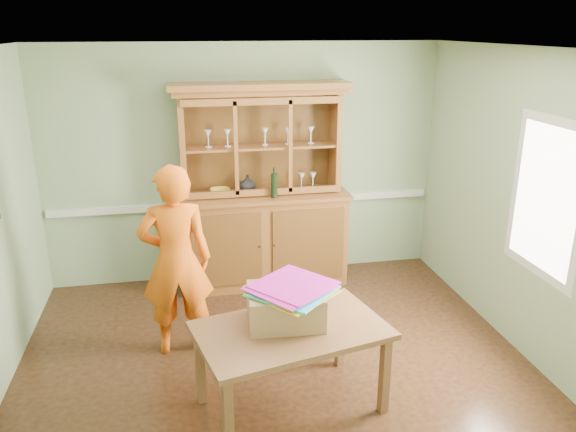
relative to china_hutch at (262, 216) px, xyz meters
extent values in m
plane|color=#4B2E18|center=(-0.16, -1.74, -0.80)|extent=(4.50, 4.50, 0.00)
plane|color=white|center=(-0.16, -1.74, 1.90)|extent=(4.50, 4.50, 0.00)
plane|color=gray|center=(-0.16, 0.26, 0.55)|extent=(4.50, 0.00, 4.50)
plane|color=gray|center=(2.09, -1.74, 0.55)|extent=(0.00, 4.00, 4.00)
plane|color=gray|center=(-0.16, -3.74, 0.55)|extent=(4.50, 0.00, 4.50)
cube|color=silver|center=(-0.16, 0.23, 0.10)|extent=(4.41, 0.05, 0.08)
cube|color=silver|center=(2.07, -2.04, 0.70)|extent=(0.03, 0.96, 1.36)
cube|color=white|center=(2.07, -2.04, 0.70)|extent=(0.01, 0.80, 1.20)
cube|color=#935927|center=(0.00, -0.02, -0.28)|extent=(1.86, 0.57, 1.03)
cube|color=#935927|center=(0.00, -0.03, 0.25)|extent=(1.92, 0.63, 0.04)
cube|color=brown|center=(0.00, 0.24, 0.82)|extent=(1.76, 0.04, 1.09)
cube|color=#935927|center=(-0.85, 0.06, 0.82)|extent=(0.06, 0.39, 1.09)
cube|color=#935927|center=(0.85, 0.06, 0.82)|extent=(0.06, 0.39, 1.09)
cube|color=#935927|center=(0.00, 0.06, 1.39)|extent=(1.86, 0.46, 0.06)
cube|color=#935927|center=(0.00, 0.04, 1.45)|extent=(1.95, 0.50, 0.06)
cube|color=#935927|center=(0.00, 0.06, 0.79)|extent=(1.64, 0.34, 0.03)
imported|color=#B2B2B7|center=(-0.15, 0.06, 0.37)|extent=(0.19, 0.19, 0.20)
imported|color=gold|center=(-0.46, 0.06, 0.30)|extent=(0.22, 0.22, 0.05)
cylinder|color=black|center=(0.11, -0.21, 0.44)|extent=(0.07, 0.07, 0.33)
cube|color=brown|center=(-0.14, -2.34, -0.12)|extent=(1.56, 1.14, 0.05)
cube|color=brown|center=(-0.67, -2.82, -0.47)|extent=(0.08, 0.08, 0.66)
cube|color=brown|center=(-0.83, -2.14, -0.47)|extent=(0.08, 0.08, 0.66)
cube|color=brown|center=(0.55, -2.53, -0.47)|extent=(0.08, 0.08, 0.66)
cube|color=brown|center=(0.40, -1.86, -0.47)|extent=(0.08, 0.08, 0.66)
cube|color=#A37454|center=(-0.16, -2.24, 0.03)|extent=(0.60, 0.49, 0.26)
cube|color=yellow|center=(-0.13, -2.27, 0.17)|extent=(0.73, 0.73, 0.01)
cube|color=green|center=(-0.13, -2.27, 0.18)|extent=(0.73, 0.73, 0.01)
cube|color=#2BC7CF|center=(-0.13, -2.27, 0.19)|extent=(0.73, 0.73, 0.01)
cube|color=pink|center=(-0.13, -2.27, 0.20)|extent=(0.73, 0.73, 0.01)
cube|color=#D11F9A|center=(-0.13, -2.27, 0.21)|extent=(0.73, 0.73, 0.01)
cube|color=#CF1FAA|center=(-0.13, -2.27, 0.21)|extent=(0.73, 0.73, 0.01)
imported|color=#EA5E0E|center=(-0.97, -1.31, 0.08)|extent=(0.65, 0.44, 1.76)
camera|label=1|loc=(-0.88, -5.99, 2.06)|focal=35.00mm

